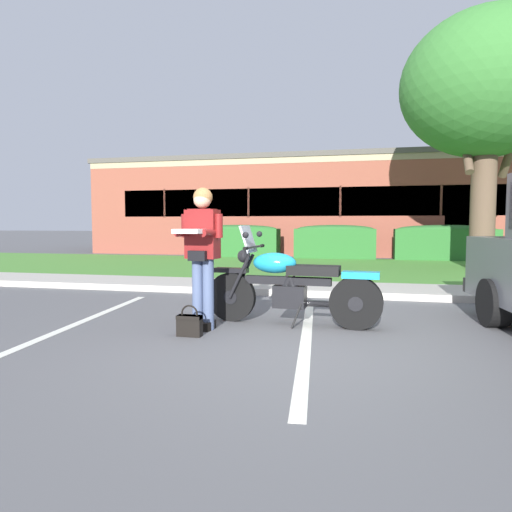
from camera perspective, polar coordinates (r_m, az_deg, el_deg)
ground_plane at (r=4.97m, az=6.80°, el=-10.79°), size 140.00×140.00×0.00m
curb_strip at (r=7.99m, az=9.16°, el=-4.73°), size 60.00×0.20×0.12m
concrete_walk at (r=8.83m, az=9.51°, el=-4.02°), size 60.00×1.50×0.08m
grass_lawn at (r=12.93m, az=10.58°, el=-1.53°), size 60.00×6.75×0.06m
stall_stripe_0 at (r=6.21m, az=-21.87°, el=-8.02°), size 0.50×4.39×0.01m
stall_stripe_1 at (r=5.17m, az=6.34°, el=-10.16°), size 0.50×4.39×0.01m
motorcycle at (r=5.71m, az=5.27°, el=-3.84°), size 2.24×0.82×1.26m
rider_person at (r=5.44m, az=-6.82°, el=1.23°), size 0.53×0.61×1.70m
handbag at (r=5.24m, az=-8.36°, el=-8.41°), size 0.28×0.13×0.36m
shade_tree at (r=14.07m, az=27.06°, el=18.41°), size 4.44×4.44×6.81m
hedge_left at (r=16.99m, az=-2.64°, el=1.95°), size 3.30×0.90×1.24m
hedge_center_left at (r=16.39m, az=9.89°, el=1.82°), size 2.83×0.90×1.24m
hedge_center_right at (r=16.62m, az=22.69°, el=1.60°), size 3.32×0.90×1.24m
brick_building at (r=22.29m, az=11.05°, el=5.94°), size 21.35×9.53×4.06m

